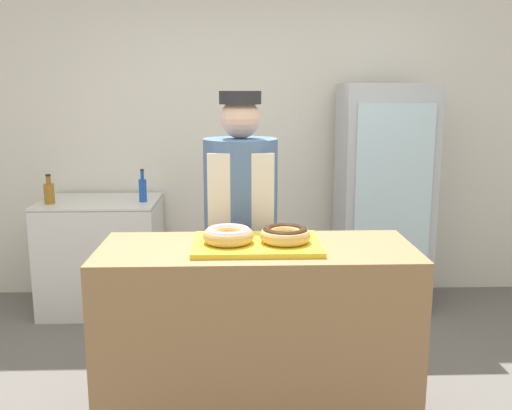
{
  "coord_description": "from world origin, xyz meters",
  "views": [
    {
      "loc": [
        -0.09,
        -2.59,
        1.69
      ],
      "look_at": [
        0.0,
        0.1,
        1.15
      ],
      "focal_mm": 40.0,
      "sensor_mm": 36.0,
      "label": 1
    }
  ],
  "objects_px": {
    "brownie_back_left": "(237,230)",
    "bottle_amber": "(49,192)",
    "donut_light_glaze": "(228,235)",
    "donut_chocolate_glaze": "(285,234)",
    "beverage_fridge": "(383,198)",
    "bottle_blue": "(143,189)",
    "baker_person": "(241,235)",
    "serving_tray": "(257,244)",
    "brownie_back_right": "(274,230)",
    "chest_freezer": "(102,254)"
  },
  "relations": [
    {
      "from": "brownie_back_left",
      "to": "baker_person",
      "type": "relative_size",
      "value": 0.05
    },
    {
      "from": "baker_person",
      "to": "serving_tray",
      "type": "bearing_deg",
      "value": -83.0
    },
    {
      "from": "donut_light_glaze",
      "to": "brownie_back_left",
      "type": "relative_size",
      "value": 2.99
    },
    {
      "from": "brownie_back_left",
      "to": "bottle_amber",
      "type": "bearing_deg",
      "value": 133.67
    },
    {
      "from": "beverage_fridge",
      "to": "brownie_back_left",
      "type": "bearing_deg",
      "value": -125.8
    },
    {
      "from": "serving_tray",
      "to": "brownie_back_left",
      "type": "relative_size",
      "value": 7.45
    },
    {
      "from": "serving_tray",
      "to": "chest_freezer",
      "type": "relative_size",
      "value": 0.67
    },
    {
      "from": "bottle_blue",
      "to": "bottle_amber",
      "type": "bearing_deg",
      "value": -175.65
    },
    {
      "from": "beverage_fridge",
      "to": "bottle_amber",
      "type": "distance_m",
      "value": 2.53
    },
    {
      "from": "donut_light_glaze",
      "to": "beverage_fridge",
      "type": "height_order",
      "value": "beverage_fridge"
    },
    {
      "from": "chest_freezer",
      "to": "bottle_blue",
      "type": "xyz_separation_m",
      "value": [
        0.35,
        -0.07,
        0.53
      ]
    },
    {
      "from": "brownie_back_right",
      "to": "bottle_blue",
      "type": "distance_m",
      "value": 1.76
    },
    {
      "from": "donut_chocolate_glaze",
      "to": "chest_freezer",
      "type": "relative_size",
      "value": 0.27
    },
    {
      "from": "donut_chocolate_glaze",
      "to": "baker_person",
      "type": "bearing_deg",
      "value": 108.97
    },
    {
      "from": "brownie_back_left",
      "to": "beverage_fridge",
      "type": "relative_size",
      "value": 0.05
    },
    {
      "from": "bottle_amber",
      "to": "beverage_fridge",
      "type": "bearing_deg",
      "value": 2.61
    },
    {
      "from": "brownie_back_right",
      "to": "bottle_amber",
      "type": "xyz_separation_m",
      "value": [
        -1.58,
        1.46,
        -0.06
      ]
    },
    {
      "from": "serving_tray",
      "to": "baker_person",
      "type": "relative_size",
      "value": 0.35
    },
    {
      "from": "serving_tray",
      "to": "donut_chocolate_glaze",
      "type": "distance_m",
      "value": 0.14
    },
    {
      "from": "serving_tray",
      "to": "brownie_back_right",
      "type": "height_order",
      "value": "brownie_back_right"
    },
    {
      "from": "bottle_blue",
      "to": "serving_tray",
      "type": "bearing_deg",
      "value": -64.32
    },
    {
      "from": "serving_tray",
      "to": "beverage_fridge",
      "type": "distance_m",
      "value": 2.03
    },
    {
      "from": "brownie_back_right",
      "to": "bottle_amber",
      "type": "height_order",
      "value": "bottle_amber"
    },
    {
      "from": "baker_person",
      "to": "chest_freezer",
      "type": "relative_size",
      "value": 1.91
    },
    {
      "from": "brownie_back_left",
      "to": "baker_person",
      "type": "height_order",
      "value": "baker_person"
    },
    {
      "from": "serving_tray",
      "to": "chest_freezer",
      "type": "distance_m",
      "value": 2.15
    },
    {
      "from": "chest_freezer",
      "to": "baker_person",
      "type": "bearing_deg",
      "value": -47.21
    },
    {
      "from": "donut_light_glaze",
      "to": "donut_chocolate_glaze",
      "type": "xyz_separation_m",
      "value": [
        0.27,
        0.0,
        0.0
      ]
    },
    {
      "from": "baker_person",
      "to": "bottle_blue",
      "type": "bearing_deg",
      "value": 123.79
    },
    {
      "from": "donut_light_glaze",
      "to": "donut_chocolate_glaze",
      "type": "distance_m",
      "value": 0.27
    },
    {
      "from": "serving_tray",
      "to": "bottle_blue",
      "type": "xyz_separation_m",
      "value": [
        -0.8,
        1.67,
        -0.02
      ]
    },
    {
      "from": "brownie_back_left",
      "to": "brownie_back_right",
      "type": "height_order",
      "value": "same"
    },
    {
      "from": "brownie_back_right",
      "to": "bottle_amber",
      "type": "distance_m",
      "value": 2.15
    },
    {
      "from": "brownie_back_left",
      "to": "bottle_blue",
      "type": "height_order",
      "value": "bottle_blue"
    },
    {
      "from": "bottle_amber",
      "to": "bottle_blue",
      "type": "relative_size",
      "value": 0.89
    },
    {
      "from": "brownie_back_left",
      "to": "bottle_blue",
      "type": "distance_m",
      "value": 1.67
    },
    {
      "from": "serving_tray",
      "to": "donut_light_glaze",
      "type": "height_order",
      "value": "donut_light_glaze"
    },
    {
      "from": "beverage_fridge",
      "to": "bottle_blue",
      "type": "xyz_separation_m",
      "value": [
        -1.85,
        -0.06,
        0.09
      ]
    },
    {
      "from": "serving_tray",
      "to": "chest_freezer",
      "type": "height_order",
      "value": "serving_tray"
    },
    {
      "from": "donut_light_glaze",
      "to": "bottle_blue",
      "type": "relative_size",
      "value": 0.96
    },
    {
      "from": "donut_light_glaze",
      "to": "brownie_back_right",
      "type": "bearing_deg",
      "value": 37.74
    },
    {
      "from": "beverage_fridge",
      "to": "bottle_blue",
      "type": "relative_size",
      "value": 7.04
    },
    {
      "from": "donut_chocolate_glaze",
      "to": "bottle_blue",
      "type": "xyz_separation_m",
      "value": [
        -0.94,
        1.69,
        -0.07
      ]
    },
    {
      "from": "brownie_back_right",
      "to": "baker_person",
      "type": "relative_size",
      "value": 0.05
    },
    {
      "from": "donut_chocolate_glaze",
      "to": "bottle_amber",
      "type": "relative_size",
      "value": 1.08
    },
    {
      "from": "brownie_back_left",
      "to": "brownie_back_right",
      "type": "bearing_deg",
      "value": 0.0
    },
    {
      "from": "donut_light_glaze",
      "to": "bottle_amber",
      "type": "bearing_deg",
      "value": 129.63
    },
    {
      "from": "donut_chocolate_glaze",
      "to": "brownie_back_right",
      "type": "distance_m",
      "value": 0.18
    },
    {
      "from": "donut_light_glaze",
      "to": "chest_freezer",
      "type": "xyz_separation_m",
      "value": [
        -1.02,
        1.76,
        -0.6
      ]
    },
    {
      "from": "chest_freezer",
      "to": "donut_chocolate_glaze",
      "type": "bearing_deg",
      "value": -53.88
    }
  ]
}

